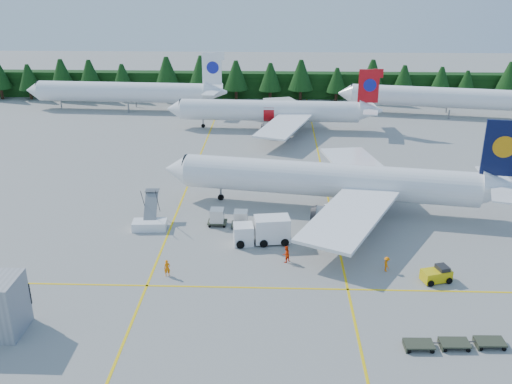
{
  "coord_description": "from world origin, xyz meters",
  "views": [
    {
      "loc": [
        -1.33,
        -54.98,
        29.75
      ],
      "look_at": [
        -3.68,
        10.93,
        3.5
      ],
      "focal_mm": 40.0,
      "sensor_mm": 36.0,
      "label": 1
    }
  ],
  "objects_px": {
    "baggage_tug": "(437,274)",
    "airliner_navy": "(322,180)",
    "airliner_red": "(266,111)",
    "airstairs": "(150,222)",
    "service_truck": "(262,230)"
  },
  "relations": [
    {
      "from": "baggage_tug",
      "to": "airliner_red",
      "type": "bearing_deg",
      "value": 90.85
    },
    {
      "from": "airstairs",
      "to": "service_truck",
      "type": "bearing_deg",
      "value": -18.19
    },
    {
      "from": "airstairs",
      "to": "service_truck",
      "type": "height_order",
      "value": "airstairs"
    },
    {
      "from": "service_truck",
      "to": "airstairs",
      "type": "bearing_deg",
      "value": 157.4
    },
    {
      "from": "airstairs",
      "to": "service_truck",
      "type": "distance_m",
      "value": 14.16
    },
    {
      "from": "airliner_navy",
      "to": "baggage_tug",
      "type": "height_order",
      "value": "airliner_navy"
    },
    {
      "from": "airliner_navy",
      "to": "airstairs",
      "type": "xyz_separation_m",
      "value": [
        -21.18,
        -6.99,
        -3.1
      ]
    },
    {
      "from": "service_truck",
      "to": "baggage_tug",
      "type": "xyz_separation_m",
      "value": [
        17.9,
        -8.01,
        -0.77
      ]
    },
    {
      "from": "airliner_navy",
      "to": "baggage_tug",
      "type": "xyz_separation_m",
      "value": [
        10.43,
        -18.46,
        -3.13
      ]
    },
    {
      "from": "airliner_red",
      "to": "airstairs",
      "type": "xyz_separation_m",
      "value": [
        -13.2,
        -45.85,
        -2.75
      ]
    },
    {
      "from": "airliner_navy",
      "to": "baggage_tug",
      "type": "bearing_deg",
      "value": -51.21
    },
    {
      "from": "airstairs",
      "to": "service_truck",
      "type": "xyz_separation_m",
      "value": [
        13.71,
        -3.47,
        0.74
      ]
    },
    {
      "from": "airliner_red",
      "to": "service_truck",
      "type": "relative_size",
      "value": 6.08
    },
    {
      "from": "airliner_red",
      "to": "airstairs",
      "type": "bearing_deg",
      "value": -103.75
    },
    {
      "from": "baggage_tug",
      "to": "airliner_navy",
      "type": "bearing_deg",
      "value": 102.5
    }
  ]
}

